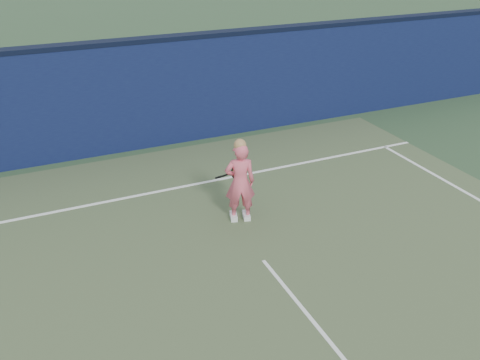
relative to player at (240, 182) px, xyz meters
name	(u,v)px	position (x,y,z in m)	size (l,w,h in m)	color
ground	(294,298)	(-0.19, -2.38, -0.76)	(80.00, 80.00, 0.00)	#2E4A2D
backstop_wall	(163,94)	(-0.19, 4.12, 0.49)	(24.00, 0.40, 2.50)	#0D133D
wall_cap	(159,39)	(-0.19, 4.12, 1.79)	(24.00, 0.42, 0.10)	black
player	(240,182)	(0.00, 0.00, 0.00)	(0.63, 0.50, 1.59)	#EB5B72
racket	(237,172)	(0.13, 0.42, -0.02)	(0.60, 0.20, 0.33)	black
court_lines	(305,312)	(-0.19, -2.71, -0.75)	(11.00, 12.04, 0.01)	white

